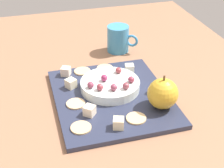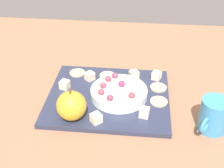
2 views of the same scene
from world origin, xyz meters
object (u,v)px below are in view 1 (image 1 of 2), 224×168
(cheese_cube_0, at_px, (119,123))
(grape_1, at_px, (91,85))
(cheese_cube_4, at_px, (129,69))
(cracker_3, at_px, (82,71))
(cracker_4, at_px, (136,118))
(grape_2, at_px, (101,87))
(grape_6, at_px, (126,86))
(platter, at_px, (112,97))
(cracker_0, at_px, (81,128))
(grape_5, at_px, (114,87))
(grape_0, at_px, (131,79))
(cup, at_px, (118,39))
(cheese_cube_3, at_px, (66,71))
(cheese_cube_1, at_px, (156,88))
(apple_whole, at_px, (163,94))
(cracker_2, at_px, (105,68))
(cheese_cube_2, at_px, (71,83))
(serving_dish, at_px, (110,85))
(grape_3, at_px, (119,70))
(cracker_1, at_px, (76,104))
(grape_4, at_px, (104,78))
(cheese_cube_5, at_px, (90,111))

(cheese_cube_0, xyz_separation_m, grape_1, (0.14, 0.03, 0.02))
(cheese_cube_4, height_order, cracker_3, cheese_cube_4)
(cheese_cube_0, distance_m, cracker_4, 0.05)
(grape_2, bearing_deg, grape_6, -100.88)
(platter, distance_m, cracker_0, 0.15)
(cheese_cube_4, xyz_separation_m, grape_5, (-0.11, 0.08, 0.02))
(grape_0, height_order, cup, cup)
(cheese_cube_3, xyz_separation_m, grape_0, (-0.12, -0.15, 0.02))
(cheese_cube_0, distance_m, cheese_cube_1, 0.17)
(apple_whole, distance_m, cracker_2, 0.23)
(cheese_cube_2, height_order, grape_1, grape_1)
(cheese_cube_3, bearing_deg, apple_whole, -136.86)
(serving_dish, distance_m, grape_5, 0.05)
(cracker_3, bearing_deg, cheese_cube_3, 96.24)
(cracker_2, bearing_deg, cracker_4, -177.78)
(cracker_4, xyz_separation_m, grape_3, (0.17, -0.01, 0.03))
(platter, xyz_separation_m, cheese_cube_4, (0.10, -0.08, 0.02))
(apple_whole, bearing_deg, cracker_1, 71.91)
(grape_0, bearing_deg, grape_1, 88.61)
(cracker_3, distance_m, grape_2, 0.15)
(grape_3, distance_m, grape_6, 0.08)
(serving_dish, relative_size, grape_4, 8.29)
(serving_dish, relative_size, cracker_4, 3.32)
(cheese_cube_2, distance_m, cheese_cube_3, 0.07)
(cheese_cube_1, bearing_deg, grape_3, 42.76)
(cheese_cube_2, relative_size, cracker_4, 0.51)
(cheese_cube_2, relative_size, cup, 0.26)
(cheese_cube_0, xyz_separation_m, grape_6, (0.11, -0.05, 0.02))
(cracker_3, relative_size, grape_0, 2.50)
(cracker_3, bearing_deg, cracker_4, -162.99)
(grape_3, bearing_deg, cheese_cube_5, 139.83)
(serving_dish, relative_size, grape_1, 8.29)
(cracker_0, distance_m, grape_6, 0.16)
(grape_3, distance_m, cup, 0.21)
(platter, xyz_separation_m, cheese_cube_3, (0.13, 0.09, 0.02))
(cracker_4, bearing_deg, cheese_cube_4, -14.07)
(cup, bearing_deg, cheese_cube_1, -176.42)
(cracker_2, bearing_deg, cup, -31.93)
(cheese_cube_1, distance_m, grape_3, 0.11)
(cracker_0, height_order, grape_2, grape_2)
(grape_0, bearing_deg, cracker_3, 38.74)
(grape_1, relative_size, grape_3, 1.00)
(apple_whole, xyz_separation_m, cheese_cube_3, (0.21, 0.20, -0.03))
(cracker_0, bearing_deg, grape_2, -35.01)
(serving_dish, height_order, cheese_cube_1, same)
(cracker_2, bearing_deg, grape_6, -174.79)
(grape_4, bearing_deg, cup, -25.07)
(grape_2, bearing_deg, cheese_cube_2, 42.61)
(cracker_3, bearing_deg, cheese_cube_5, 173.28)
(cheese_cube_4, xyz_separation_m, cracker_1, (-0.11, 0.17, -0.01))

